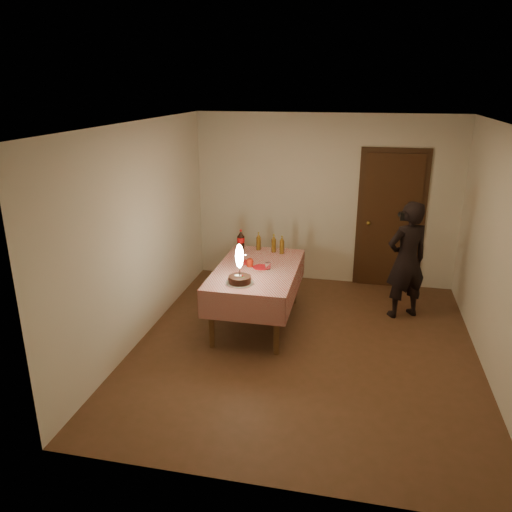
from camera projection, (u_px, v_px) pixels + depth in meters
name	position (u px, v px, depth m)	size (l,w,h in m)	color
ground	(304.00, 347.00, 5.99)	(4.00, 4.50, 0.01)	brown
room_shell	(313.00, 212.00, 5.51)	(4.04, 4.54, 2.62)	beige
dining_table	(257.00, 275.00, 6.38)	(1.02, 1.72, 0.77)	brown
birthday_cake	(240.00, 273.00, 5.83)	(0.33, 0.33, 0.48)	white
red_plate	(261.00, 267.00, 6.36)	(0.22, 0.22, 0.01)	red
red_cup	(250.00, 263.00, 6.38)	(0.08, 0.08, 0.10)	#A51D0B
clear_cup	(268.00, 266.00, 6.29)	(0.07, 0.07, 0.09)	white
napkin_stack	(247.00, 263.00, 6.51)	(0.15, 0.15, 0.02)	#B31417
cola_bottle	(241.00, 241.00, 6.92)	(0.10, 0.10, 0.32)	black
amber_bottle_left	(259.00, 242.00, 7.01)	(0.06, 0.06, 0.26)	brown
amber_bottle_right	(282.00, 245.00, 6.85)	(0.06, 0.06, 0.26)	brown
amber_bottle_mid	(274.00, 244.00, 6.91)	(0.06, 0.06, 0.26)	brown
photographer	(407.00, 260.00, 6.55)	(0.69, 0.61, 1.59)	black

